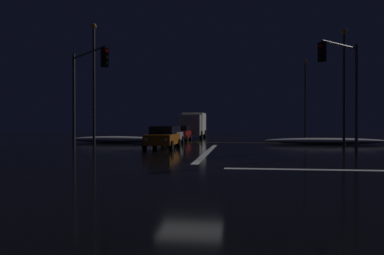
# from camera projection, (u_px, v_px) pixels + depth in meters

# --- Properties ---
(ground) EXTENTS (120.00, 120.00, 0.10)m
(ground) POSITION_uv_depth(u_px,v_px,m) (191.00, 169.00, 14.60)
(ground) COLOR black
(stop_line_north) EXTENTS (0.35, 14.66, 0.01)m
(stop_line_north) POSITION_uv_depth(u_px,v_px,m) (208.00, 152.00, 23.08)
(stop_line_north) COLOR white
(stop_line_north) RESTS_ON ground
(centre_line_ns) EXTENTS (22.00, 0.15, 0.01)m
(centre_line_ns) POSITION_uv_depth(u_px,v_px,m) (218.00, 142.00, 34.60)
(centre_line_ns) COLOR yellow
(centre_line_ns) RESTS_ON ground
(snow_bank_left_curb) EXTENTS (8.53, 1.50, 0.60)m
(snow_bank_left_curb) POSITION_uv_depth(u_px,v_px,m) (116.00, 139.00, 34.23)
(snow_bank_left_curb) COLOR white
(snow_bank_left_curb) RESTS_ON ground
(snow_bank_right_curb) EXTENTS (10.39, 1.50, 0.52)m
(snow_bank_right_curb) POSITION_uv_depth(u_px,v_px,m) (326.00, 141.00, 31.81)
(snow_bank_right_curb) COLOR white
(snow_bank_right_curb) RESTS_ON ground
(sedan_orange) EXTENTS (2.02, 4.33, 1.57)m
(sedan_orange) POSITION_uv_depth(u_px,v_px,m) (163.00, 137.00, 25.93)
(sedan_orange) COLOR #C66014
(sedan_orange) RESTS_ON ground
(sedan_silver) EXTENTS (2.02, 4.33, 1.57)m
(sedan_silver) POSITION_uv_depth(u_px,v_px,m) (169.00, 135.00, 31.70)
(sedan_silver) COLOR #B7B7BC
(sedan_silver) RESTS_ON ground
(sedan_red) EXTENTS (2.02, 4.33, 1.57)m
(sedan_red) POSITION_uv_depth(u_px,v_px,m) (180.00, 133.00, 37.53)
(sedan_red) COLOR maroon
(sedan_red) RESTS_ON ground
(box_truck) EXTENTS (2.68, 8.28, 3.08)m
(box_truck) POSITION_uv_depth(u_px,v_px,m) (193.00, 124.00, 44.78)
(box_truck) COLOR beige
(box_truck) RESTS_ON ground
(traffic_signal_ne) EXTENTS (2.90, 2.90, 6.55)m
(traffic_signal_ne) POSITION_uv_depth(u_px,v_px,m) (343.00, 76.00, 21.41)
(traffic_signal_ne) COLOR #4C4C51
(traffic_signal_ne) RESTS_ON ground
(traffic_signal_nw) EXTENTS (3.69, 3.69, 6.37)m
(traffic_signal_nw) POSITION_uv_depth(u_px,v_px,m) (86.00, 80.00, 22.94)
(traffic_signal_nw) COLOR #4C4C51
(traffic_signal_nw) RESTS_ON ground
(streetlamp_right_far) EXTENTS (0.44, 0.44, 9.28)m
(streetlamp_right_far) POSITION_uv_depth(u_px,v_px,m) (305.00, 93.00, 43.29)
(streetlamp_right_far) COLOR #424247
(streetlamp_right_far) RESTS_ON ground
(streetlamp_right_near) EXTENTS (0.44, 0.44, 8.78)m
(streetlamp_right_near) POSITION_uv_depth(u_px,v_px,m) (344.00, 79.00, 27.41)
(streetlamp_right_near) COLOR #424247
(streetlamp_right_near) RESTS_ON ground
(streetlamp_left_near) EXTENTS (0.44, 0.44, 9.79)m
(streetlamp_left_near) POSITION_uv_depth(u_px,v_px,m) (94.00, 76.00, 29.77)
(streetlamp_left_near) COLOR #424247
(streetlamp_left_near) RESTS_ON ground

